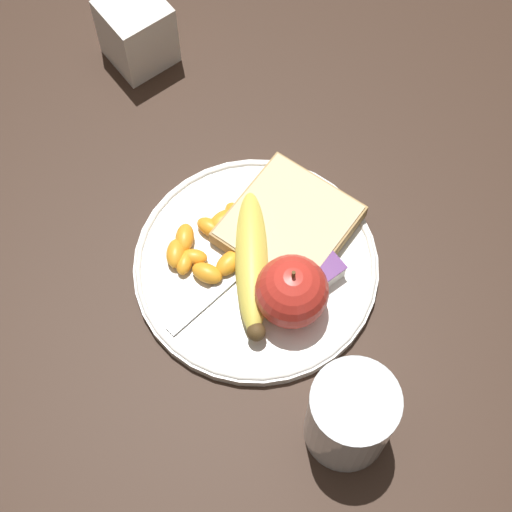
% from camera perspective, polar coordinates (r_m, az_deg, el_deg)
% --- Properties ---
extents(ground_plane, '(3.00, 3.00, 0.00)m').
position_cam_1_polar(ground_plane, '(0.88, 0.00, -0.89)').
color(ground_plane, '#332116').
extents(plate, '(0.25, 0.25, 0.01)m').
position_cam_1_polar(plate, '(0.87, 0.00, -0.67)').
color(plate, silver).
rests_on(plate, ground_plane).
extents(juice_glass, '(0.08, 0.08, 0.10)m').
position_cam_1_polar(juice_glass, '(0.78, 6.28, -10.64)').
color(juice_glass, silver).
rests_on(juice_glass, ground_plane).
extents(apple, '(0.07, 0.07, 0.08)m').
position_cam_1_polar(apple, '(0.82, 2.20, -2.53)').
color(apple, red).
rests_on(apple, plate).
extents(banana, '(0.12, 0.15, 0.03)m').
position_cam_1_polar(banana, '(0.85, -0.10, -0.65)').
color(banana, '#E0CC4C').
rests_on(banana, plate).
extents(bread_slice, '(0.15, 0.14, 0.02)m').
position_cam_1_polar(bread_slice, '(0.88, 2.20, 2.11)').
color(bread_slice, '#AB8751').
rests_on(bread_slice, plate).
extents(fork, '(0.19, 0.04, 0.00)m').
position_cam_1_polar(fork, '(0.87, -0.32, -0.43)').
color(fork, '#B2B2B7').
rests_on(fork, plate).
extents(jam_packet, '(0.04, 0.03, 0.02)m').
position_cam_1_polar(jam_packet, '(0.86, 4.32, -1.00)').
color(jam_packet, white).
rests_on(jam_packet, plate).
extents(orange_segment_0, '(0.03, 0.04, 0.02)m').
position_cam_1_polar(orange_segment_0, '(0.86, -3.28, -1.15)').
color(orange_segment_0, orange).
rests_on(orange_segment_0, plate).
extents(orange_segment_1, '(0.04, 0.04, 0.02)m').
position_cam_1_polar(orange_segment_1, '(0.87, -4.78, 1.22)').
color(orange_segment_1, orange).
rests_on(orange_segment_1, plate).
extents(orange_segment_2, '(0.03, 0.03, 0.02)m').
position_cam_1_polar(orange_segment_2, '(0.87, -4.14, -0.05)').
color(orange_segment_2, orange).
rests_on(orange_segment_2, plate).
extents(orange_segment_3, '(0.03, 0.03, 0.01)m').
position_cam_1_polar(orange_segment_3, '(0.86, -4.79, -0.46)').
color(orange_segment_3, orange).
rests_on(orange_segment_3, plate).
extents(orange_segment_4, '(0.03, 0.03, 0.02)m').
position_cam_1_polar(orange_segment_4, '(0.88, -3.08, 1.92)').
color(orange_segment_4, orange).
rests_on(orange_segment_4, plate).
extents(orange_segment_5, '(0.03, 0.04, 0.02)m').
position_cam_1_polar(orange_segment_5, '(0.87, -5.39, 0.17)').
color(orange_segment_5, orange).
rests_on(orange_segment_5, plate).
extents(orange_segment_6, '(0.03, 0.02, 0.02)m').
position_cam_1_polar(orange_segment_6, '(0.88, -2.03, 2.46)').
color(orange_segment_6, orange).
rests_on(orange_segment_6, plate).
extents(orange_segment_7, '(0.03, 0.02, 0.02)m').
position_cam_1_polar(orange_segment_7, '(0.87, 0.26, 0.49)').
color(orange_segment_7, orange).
rests_on(orange_segment_7, plate).
extents(orange_segment_8, '(0.04, 0.03, 0.02)m').
position_cam_1_polar(orange_segment_8, '(0.86, -1.78, -0.44)').
color(orange_segment_8, orange).
rests_on(orange_segment_8, plate).
extents(orange_segment_9, '(0.02, 0.03, 0.02)m').
position_cam_1_polar(orange_segment_9, '(0.88, -1.32, 2.70)').
color(orange_segment_9, orange).
rests_on(orange_segment_9, plate).
extents(condiment_caddy, '(0.07, 0.07, 0.08)m').
position_cam_1_polar(condiment_caddy, '(1.00, -7.94, 14.58)').
color(condiment_caddy, silver).
rests_on(condiment_caddy, ground_plane).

